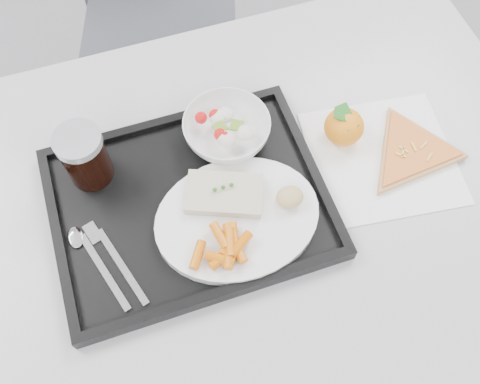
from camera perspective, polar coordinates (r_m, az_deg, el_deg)
The scene contains 14 objects.
room at distance 0.21m, azimuth 19.77°, elevation 9.12°, with size 6.04×7.04×2.84m.
table at distance 0.97m, azimuth -1.47°, elevation -3.07°, with size 1.20×0.80×0.75m.
tray at distance 0.90m, azimuth -5.41°, elevation -1.27°, with size 0.45×0.35×0.03m.
dinner_plate at distance 0.87m, azimuth -0.30°, elevation -2.83°, with size 0.27×0.27×0.02m.
fish_fillet at distance 0.87m, azimuth -1.69°, elevation -0.17°, with size 0.14×0.12×0.02m.
bread_roll at distance 0.86m, azimuth 5.33°, elevation -0.54°, with size 0.05×0.05×0.03m.
salad_bowl at distance 0.94m, azimuth -1.42°, elevation 6.65°, with size 0.15×0.15×0.05m.
cola_glass at distance 0.90m, azimuth -16.26°, elevation 3.71°, with size 0.08×0.08×0.11m.
cutlery at distance 0.88m, azimuth -14.82°, elevation -6.51°, with size 0.11×0.17×0.01m.
napkin at distance 0.98m, azimuth 14.90°, elevation 3.58°, with size 0.28×0.27×0.00m.
tangerine at distance 0.96m, azimuth 11.03°, elevation 6.85°, with size 0.09×0.09×0.07m.
pizza_slice at distance 0.99m, azimuth 17.81°, elevation 4.12°, with size 0.30×0.30×0.02m.
carrot_pile at distance 0.82m, azimuth -1.49°, elevation -5.85°, with size 0.11×0.08×0.02m.
salad_contents at distance 0.93m, azimuth -1.61°, elevation 7.06°, with size 0.09×0.08×0.03m.
Camera 1 is at (-0.11, -0.09, 1.56)m, focal length 40.00 mm.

